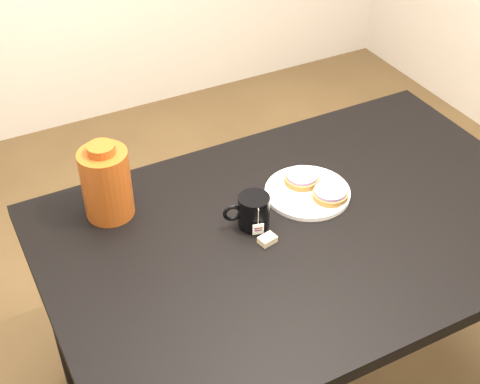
# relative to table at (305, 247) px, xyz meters

# --- Properties ---
(table) EXTENTS (1.40, 0.90, 0.75)m
(table) POSITION_rel_table_xyz_m (0.00, 0.00, 0.00)
(table) COLOR black
(table) RESTS_ON ground_plane
(plate) EXTENTS (0.24, 0.24, 0.02)m
(plate) POSITION_rel_table_xyz_m (0.07, 0.11, 0.09)
(plate) COLOR white
(plate) RESTS_ON table
(bagel_back) EXTENTS (0.12, 0.12, 0.03)m
(bagel_back) POSITION_rel_table_xyz_m (0.08, 0.15, 0.11)
(bagel_back) COLOR brown
(bagel_back) RESTS_ON plate
(bagel_front) EXTENTS (0.13, 0.13, 0.03)m
(bagel_front) POSITION_rel_table_xyz_m (0.11, 0.05, 0.11)
(bagel_front) COLOR brown
(bagel_front) RESTS_ON plate
(mug) EXTENTS (0.13, 0.10, 0.09)m
(mug) POSITION_rel_table_xyz_m (-0.13, 0.06, 0.13)
(mug) COLOR black
(mug) RESTS_ON table
(teabag_pouch) EXTENTS (0.05, 0.04, 0.02)m
(teabag_pouch) POSITION_rel_table_xyz_m (-0.13, -0.01, 0.09)
(teabag_pouch) COLOR #C6B793
(teabag_pouch) RESTS_ON table
(bagel_package) EXTENTS (0.17, 0.17, 0.22)m
(bagel_package) POSITION_rel_table_xyz_m (-0.45, 0.29, 0.19)
(bagel_package) COLOR maroon
(bagel_package) RESTS_ON table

